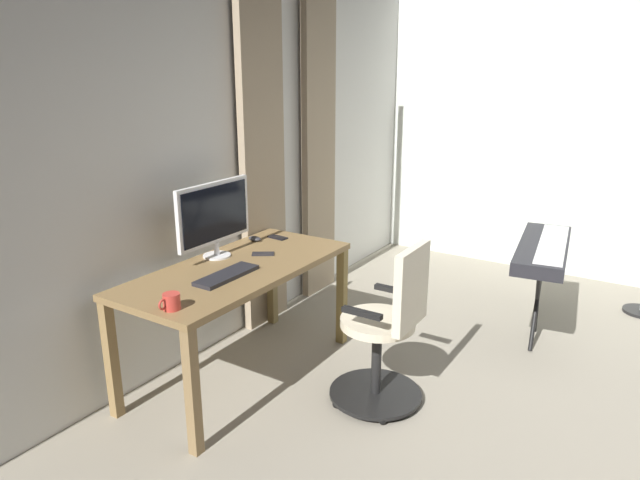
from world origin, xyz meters
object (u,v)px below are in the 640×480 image
(office_chair, at_px, (387,332))
(cell_phone_by_monitor, at_px, (263,254))
(cell_phone_face_up, at_px, (278,237))
(piano_keyboard, at_px, (543,251))
(mug_tea, at_px, (171,302))
(desk, at_px, (239,279))
(computer_mouse, at_px, (255,239))
(computer_keyboard, at_px, (227,275))
(computer_monitor, at_px, (214,215))

(office_chair, bearing_deg, cell_phone_by_monitor, 86.60)
(cell_phone_face_up, xyz_separation_m, piano_keyboard, (-0.91, 1.65, -0.06))
(office_chair, bearing_deg, mug_tea, 138.52)
(desk, bearing_deg, computer_mouse, -152.66)
(office_chair, xyz_separation_m, cell_phone_by_monitor, (-0.05, -0.94, 0.30))
(piano_keyboard, bearing_deg, cell_phone_by_monitor, -57.81)
(cell_phone_face_up, distance_m, piano_keyboard, 1.88)
(desk, xyz_separation_m, cell_phone_by_monitor, (-0.26, -0.00, 0.10))
(office_chair, height_order, cell_phone_by_monitor, office_chair)
(desk, height_order, computer_mouse, computer_mouse)
(computer_mouse, distance_m, cell_phone_face_up, 0.17)
(office_chair, height_order, piano_keyboard, office_chair)
(desk, distance_m, computer_keyboard, 0.23)
(desk, bearing_deg, computer_monitor, -105.66)
(desk, distance_m, computer_monitor, 0.44)
(office_chair, distance_m, mug_tea, 1.24)
(cell_phone_by_monitor, bearing_deg, desk, -33.16)
(office_chair, xyz_separation_m, computer_mouse, (-0.26, -1.18, 0.31))
(office_chair, xyz_separation_m, piano_keyboard, (-1.31, 0.56, 0.24))
(computer_keyboard, xyz_separation_m, mug_tea, (0.50, 0.07, 0.03))
(cell_phone_by_monitor, xyz_separation_m, piano_keyboard, (-1.26, 1.51, -0.06))
(computer_monitor, xyz_separation_m, computer_mouse, (-0.40, -0.00, -0.26))
(desk, distance_m, mug_tea, 0.72)
(office_chair, relative_size, piano_keyboard, 0.90)
(computer_monitor, xyz_separation_m, piano_keyboard, (-1.45, 1.74, -0.33))
(computer_keyboard, bearing_deg, cell_phone_face_up, -164.39)
(cell_phone_by_monitor, bearing_deg, piano_keyboard, 95.73)
(computer_keyboard, height_order, computer_mouse, computer_mouse)
(computer_monitor, bearing_deg, computer_keyboard, 50.85)
(cell_phone_face_up, height_order, mug_tea, mug_tea)
(office_chair, height_order, computer_mouse, office_chair)
(computer_keyboard, distance_m, cell_phone_face_up, 0.83)
(office_chair, bearing_deg, computer_keyboard, 114.39)
(computer_keyboard, bearing_deg, cell_phone_by_monitor, -169.78)
(computer_mouse, bearing_deg, computer_keyboard, 25.83)
(computer_monitor, distance_m, piano_keyboard, 2.29)
(computer_monitor, bearing_deg, computer_mouse, -179.54)
(cell_phone_face_up, height_order, cell_phone_by_monitor, same)
(cell_phone_face_up, bearing_deg, piano_keyboard, 123.80)
(computer_mouse, height_order, piano_keyboard, computer_mouse)
(computer_keyboard, relative_size, cell_phone_by_monitor, 3.01)
(mug_tea, distance_m, piano_keyboard, 2.59)
(office_chair, xyz_separation_m, mug_tea, (0.90, -0.79, 0.34))
(cell_phone_by_monitor, bearing_deg, cell_phone_face_up, 167.85)
(computer_mouse, distance_m, piano_keyboard, 2.04)
(computer_monitor, height_order, cell_phone_face_up, computer_monitor)
(computer_keyboard, height_order, piano_keyboard, computer_keyboard)
(cell_phone_face_up, bearing_deg, desk, 18.54)
(computer_keyboard, height_order, cell_phone_by_monitor, computer_keyboard)
(computer_mouse, relative_size, cell_phone_face_up, 0.69)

